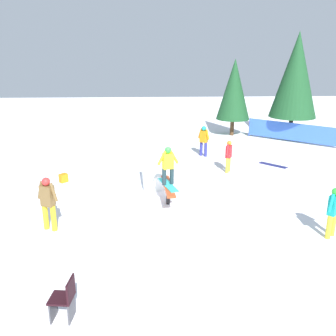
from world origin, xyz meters
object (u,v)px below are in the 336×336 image
at_px(folding_chair, 64,300).
at_px(main_rider_on_rail, 168,167).
at_px(rail_feature, 168,188).
at_px(bystander_red, 229,155).
at_px(bystander_brown, 48,201).
at_px(loose_snowboard_navy, 273,165).
at_px(pine_tree_near, 296,75).
at_px(bystander_orange, 204,139).
at_px(pine_tree_far, 234,89).
at_px(backpack_on_snow, 63,178).
at_px(bystander_teal, 333,210).

bearing_deg(folding_chair, main_rider_on_rail, 164.27).
distance_m(rail_feature, bystander_red, 4.32).
xyz_separation_m(bystander_brown, loose_snowboard_navy, (-5.96, 8.46, -0.89)).
bearing_deg(pine_tree_near, main_rider_on_rail, -39.05).
relative_size(main_rider_on_rail, folding_chair, 1.63).
height_order(bystander_brown, pine_tree_near, pine_tree_near).
height_order(bystander_orange, pine_tree_far, pine_tree_far).
height_order(folding_chair, backpack_on_snow, folding_chair).
relative_size(rail_feature, folding_chair, 2.30).
relative_size(folding_chair, pine_tree_far, 0.19).
relative_size(bystander_teal, folding_chair, 1.66).
bearing_deg(bystander_brown, bystander_red, -115.51).
relative_size(bystander_orange, pine_tree_far, 0.33).
relative_size(loose_snowboard_navy, backpack_on_snow, 3.86).
bearing_deg(bystander_red, rail_feature, 169.87).
relative_size(rail_feature, loose_snowboard_navy, 1.54).
bearing_deg(bystander_red, backpack_on_snow, 127.20).
bearing_deg(loose_snowboard_navy, pine_tree_far, -40.01).
relative_size(rail_feature, bystander_orange, 1.36).
bearing_deg(bystander_teal, pine_tree_far, 49.31).
bearing_deg(rail_feature, loose_snowboard_navy, 126.36).
bearing_deg(pine_tree_near, folding_chair, -33.35).
relative_size(bystander_red, bystander_teal, 0.94).
distance_m(main_rider_on_rail, loose_snowboard_navy, 6.63).
xyz_separation_m(bystander_red, loose_snowboard_navy, (-0.86, 2.24, -0.76)).
bearing_deg(rail_feature, bystander_brown, -67.44).
height_order(bystander_red, backpack_on_snow, bystander_red).
bearing_deg(bystander_red, folding_chair, 179.88).
height_order(rail_feature, bystander_teal, bystander_teal).
bearing_deg(bystander_brown, pine_tree_far, -97.56).
bearing_deg(bystander_brown, folding_chair, 133.22).
relative_size(bystander_red, loose_snowboard_navy, 1.05).
distance_m(main_rider_on_rail, backpack_on_snow, 4.81).
xyz_separation_m(backpack_on_snow, pine_tree_far, (-8.15, 8.42, 2.59)).
bearing_deg(pine_tree_far, backpack_on_snow, -45.92).
bearing_deg(pine_tree_near, bystander_brown, -44.99).
height_order(main_rider_on_rail, backpack_on_snow, main_rider_on_rail).
relative_size(bystander_red, folding_chair, 1.56).
bearing_deg(rail_feature, bystander_teal, 56.00).
bearing_deg(folding_chair, rail_feature, 164.27).
height_order(rail_feature, bystander_red, bystander_red).
xyz_separation_m(bystander_brown, pine_tree_far, (-12.28, 7.90, 1.86)).
xyz_separation_m(main_rider_on_rail, pine_tree_near, (-9.31, 7.55, 2.32)).
bearing_deg(bystander_orange, backpack_on_snow, -105.17).
bearing_deg(bystander_teal, main_rider_on_rail, 109.18).
relative_size(rail_feature, main_rider_on_rail, 1.41).
bearing_deg(main_rider_on_rail, folding_chair, -38.53).
bearing_deg(main_rider_on_rail, bystander_teal, 43.41).
bearing_deg(bystander_teal, loose_snowboard_navy, 44.65).
distance_m(backpack_on_snow, pine_tree_far, 12.00).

